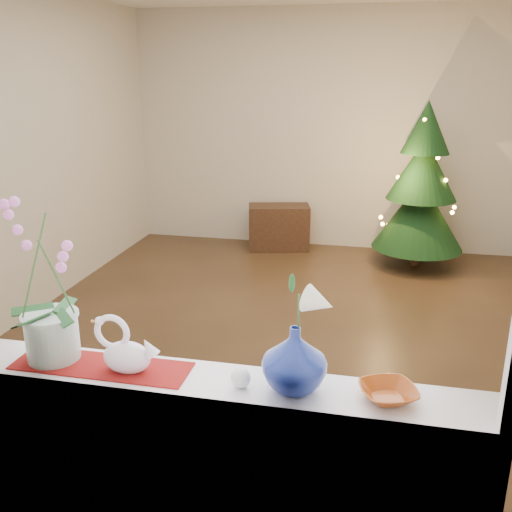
{
  "coord_description": "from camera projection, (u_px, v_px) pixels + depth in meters",
  "views": [
    {
      "loc": [
        0.63,
        -4.17,
        2.01
      ],
      "look_at": [
        0.02,
        -1.4,
        1.09
      ],
      "focal_mm": 40.0,
      "sensor_mm": 36.0,
      "label": 1
    }
  ],
  "objects": [
    {
      "name": "swan",
      "position": [
        126.0,
        346.0,
        2.14
      ],
      "size": [
        0.28,
        0.18,
        0.22
      ],
      "primitive_type": null,
      "rotation": [
        0.0,
        0.0,
        -0.29
      ],
      "color": "white",
      "rests_on": "windowsill"
    },
    {
      "name": "windowsill",
      "position": [
        195.0,
        382.0,
        2.14
      ],
      "size": [
        2.2,
        0.26,
        0.04
      ],
      "primitive_type": "cube",
      "color": "white",
      "rests_on": "window_apron"
    },
    {
      "name": "paperweight",
      "position": [
        241.0,
        378.0,
        2.06
      ],
      "size": [
        0.09,
        0.09,
        0.07
      ],
      "primitive_type": "sphere",
      "rotation": [
        0.0,
        0.0,
        0.23
      ],
      "color": "white",
      "rests_on": "windowsill"
    },
    {
      "name": "side_table",
      "position": [
        279.0,
        227.0,
        6.7
      ],
      "size": [
        0.76,
        0.5,
        0.53
      ],
      "primitive_type": "cube",
      "rotation": [
        0.0,
        0.0,
        0.24
      ],
      "color": "black",
      "rests_on": "ground"
    },
    {
      "name": "blue_vase",
      "position": [
        295.0,
        354.0,
        2.01
      ],
      "size": [
        0.3,
        0.3,
        0.28
      ],
      "primitive_type": "imported",
      "rotation": [
        0.0,
        0.0,
        0.15
      ],
      "color": "navy",
      "rests_on": "windowsill"
    },
    {
      "name": "runner",
      "position": [
        102.0,
        366.0,
        2.21
      ],
      "size": [
        0.7,
        0.2,
        0.01
      ],
      "primitive_type": "cube",
      "color": "maroon",
      "rests_on": "windowsill"
    },
    {
      "name": "window_apron",
      "position": [
        192.0,
        499.0,
        2.2
      ],
      "size": [
        2.2,
        0.08,
        0.88
      ],
      "primitive_type": "cube",
      "color": "white",
      "rests_on": "ground"
    },
    {
      "name": "orchid_pot",
      "position": [
        46.0,
        283.0,
        2.17
      ],
      "size": [
        0.28,
        0.28,
        0.65
      ],
      "primitive_type": null,
      "rotation": [
        0.0,
        0.0,
        -0.3
      ],
      "color": "silver",
      "rests_on": "windowsill"
    },
    {
      "name": "window_frame",
      "position": [
        177.0,
        175.0,
        1.8
      ],
      "size": [
        2.22,
        0.06,
        1.6
      ],
      "primitive_type": null,
      "color": "white",
      "rests_on": "windowsill"
    },
    {
      "name": "ground",
      "position": [
        290.0,
        332.0,
        4.62
      ],
      "size": [
        5.0,
        5.0,
        0.0
      ],
      "primitive_type": "plane",
      "color": "#342415",
      "rests_on": "ground"
    },
    {
      "name": "lily",
      "position": [
        296.0,
        290.0,
        1.94
      ],
      "size": [
        0.15,
        0.09,
        0.21
      ],
      "primitive_type": null,
      "color": "white",
      "rests_on": "blue_vase"
    },
    {
      "name": "amber_dish",
      "position": [
        388.0,
        394.0,
        1.98
      ],
      "size": [
        0.22,
        0.22,
        0.04
      ],
      "primitive_type": "imported",
      "rotation": [
        0.0,
        0.0,
        0.37
      ],
      "color": "#953D0F",
      "rests_on": "windowsill"
    },
    {
      "name": "xmas_tree",
      "position": [
        422.0,
        186.0,
        5.95
      ],
      "size": [
        1.14,
        1.14,
        1.74
      ],
      "primitive_type": null,
      "rotation": [
        0.0,
        0.0,
        -0.22
      ],
      "color": "black",
      "rests_on": "ground"
    },
    {
      "name": "wall_front",
      "position": [
        178.0,
        282.0,
        1.88
      ],
      "size": [
        4.5,
        0.1,
        2.7
      ],
      "primitive_type": "cube",
      "color": "beige",
      "rests_on": "ground"
    },
    {
      "name": "wall_back",
      "position": [
        327.0,
        132.0,
        6.53
      ],
      "size": [
        4.5,
        0.1,
        2.7
      ],
      "primitive_type": "cube",
      "color": "beige",
      "rests_on": "ground"
    },
    {
      "name": "wall_left",
      "position": [
        21.0,
        156.0,
        4.66
      ],
      "size": [
        0.1,
        5.0,
        2.7
      ],
      "primitive_type": "cube",
      "color": "beige",
      "rests_on": "ground"
    }
  ]
}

